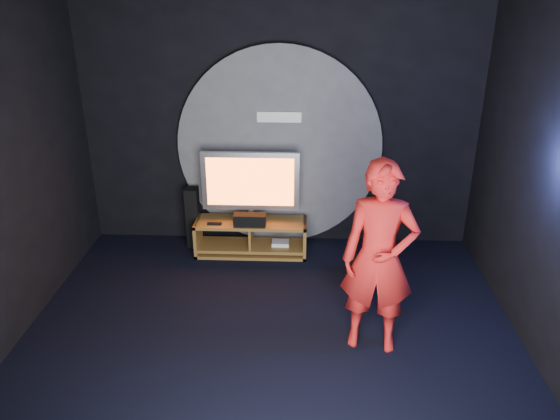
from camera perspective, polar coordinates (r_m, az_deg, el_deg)
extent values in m
plane|color=black|center=(5.42, -1.20, -14.76)|extent=(5.00, 5.00, 0.00)
cube|color=black|center=(6.94, -0.05, 10.15)|extent=(5.00, 0.04, 3.50)
cube|color=black|center=(2.39, -5.42, -18.97)|extent=(5.00, 0.04, 3.50)
cylinder|color=#515156|center=(7.00, -0.06, 6.46)|extent=(2.60, 0.08, 2.60)
cube|color=white|center=(6.84, -0.08, 9.69)|extent=(0.55, 0.03, 0.13)
cube|color=olive|center=(6.97, -3.07, -1.32)|extent=(1.42, 0.45, 0.04)
cube|color=olive|center=(7.12, -3.02, -3.74)|extent=(1.38, 0.42, 0.04)
cube|color=olive|center=(7.16, -8.57, -2.70)|extent=(0.04, 0.45, 0.45)
cube|color=olive|center=(7.03, 2.59, -2.94)|extent=(0.04, 0.45, 0.45)
cube|color=olive|center=(7.04, -3.05, -2.54)|extent=(0.03, 0.40, 0.29)
cube|color=olive|center=(7.15, -3.00, -4.30)|extent=(1.42, 0.45, 0.04)
cube|color=white|center=(7.07, 0.05, -3.48)|extent=(0.22, 0.16, 0.05)
cube|color=#BCBBC3|center=(7.02, -3.03, -0.79)|extent=(0.36, 0.22, 0.04)
cylinder|color=#BCBBC3|center=(6.99, -3.04, -0.27)|extent=(0.07, 0.07, 0.10)
cube|color=#BCBBC3|center=(6.83, -3.12, 3.02)|extent=(1.22, 0.06, 0.76)
cube|color=orange|center=(6.80, -3.14, 2.92)|extent=(1.09, 0.01, 0.62)
cube|color=black|center=(6.82, -3.19, -1.04)|extent=(0.40, 0.15, 0.15)
cube|color=black|center=(6.91, -6.86, -1.44)|extent=(0.18, 0.05, 0.02)
cube|color=black|center=(7.25, -9.09, -0.76)|extent=(0.16, 0.18, 0.82)
cube|color=black|center=(7.29, 10.44, -0.72)|extent=(0.16, 0.18, 0.82)
cube|color=black|center=(6.46, 8.25, -6.36)|extent=(0.29, 0.29, 0.32)
imported|color=red|center=(5.12, 10.30, -5.02)|extent=(0.75, 0.55, 1.89)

